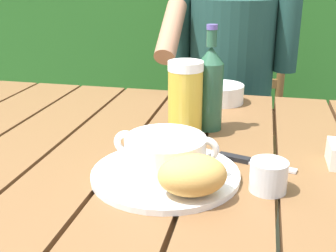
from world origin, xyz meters
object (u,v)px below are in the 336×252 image
beer_glass (185,99)px  diner_bowl (221,93)px  person_eating (229,82)px  table_knife (248,161)px  soup_bowl (165,154)px  bread_roll (192,175)px  chair_near_diner (231,124)px  water_glass_small (268,176)px  beer_bottle (210,87)px  serving_plate (165,174)px

beer_glass → diner_bowl: size_ratio=1.33×
person_eating → table_knife: bearing=-82.2°
soup_bowl → bread_roll: size_ratio=1.43×
person_eating → beer_glass: 0.64m
chair_near_diner → table_knife: 1.01m
soup_bowl → beer_glass: size_ratio=1.14×
person_eating → water_glass_small: person_eating is taller
beer_glass → beer_bottle: 0.08m
beer_glass → water_glass_small: 0.33m
person_eating → bread_roll: 0.95m
bread_roll → diner_bowl: bearing=91.0°
person_eating → water_glass_small: bearing=-80.7°
water_glass_small → serving_plate: bearing=176.2°
beer_bottle → soup_bowl: bearing=-99.4°
beer_glass → table_knife: 0.23m
person_eating → soup_bowl: (-0.05, -0.87, 0.07)m
beer_glass → chair_near_diner: bearing=85.9°
serving_plate → soup_bowl: soup_bowl is taller
beer_glass → beer_bottle: bearing=44.1°
chair_near_diner → table_knife: bearing=-84.0°
person_eating → water_glass_small: (0.15, -0.88, 0.05)m
bread_roll → water_glass_small: size_ratio=2.11×
diner_bowl → beer_bottle: bearing=-91.6°
serving_plate → table_knife: 0.19m
chair_near_diner → soup_bowl: size_ratio=4.96×
serving_plate → table_knife: serving_plate is taller
soup_bowl → chair_near_diner: bearing=87.1°
beer_bottle → beer_glass: bearing=-135.9°
bread_roll → beer_glass: 0.33m
chair_near_diner → bread_roll: bearing=-89.4°
serving_plate → table_knife: bearing=32.9°
chair_near_diner → water_glass_small: 1.13m
beer_glass → diner_bowl: bearing=78.4°
beer_bottle → table_knife: (0.11, -0.19, -0.11)m
diner_bowl → person_eating: bearing=90.5°
beer_bottle → bread_roll: bearing=-87.3°
person_eating → serving_plate: 0.87m
person_eating → diner_bowl: person_eating is taller
serving_plate → beer_glass: 0.26m
beer_glass → bread_roll: bearing=-77.4°
beer_glass → water_glass_small: (0.20, -0.25, -0.06)m
soup_bowl → diner_bowl: (0.05, 0.53, -0.02)m
person_eating → bread_roll: bearing=-89.2°
beer_bottle → table_knife: size_ratio=1.58×
chair_near_diner → diner_bowl: size_ratio=7.50×
beer_bottle → water_glass_small: beer_bottle is taller
serving_plate → water_glass_small: water_glass_small is taller
chair_near_diner → beer_bottle: size_ratio=3.92×
serving_plate → water_glass_small: 0.20m
person_eating → serving_plate: size_ratio=4.27×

